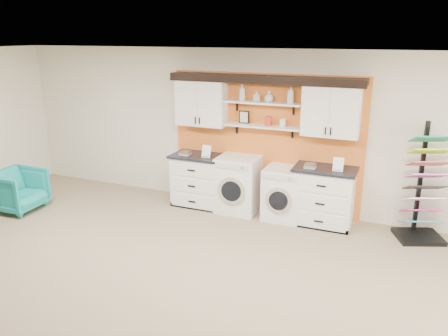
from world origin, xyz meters
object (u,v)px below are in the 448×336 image
at_px(washer, 238,184).
at_px(armchair, 18,190).
at_px(base_cabinet_left, 199,180).
at_px(sample_rack, 422,204).
at_px(base_cabinet_right, 324,196).
at_px(dryer, 284,193).

height_order(washer, armchair, washer).
bearing_deg(armchair, washer, -69.81).
bearing_deg(base_cabinet_left, sample_rack, 0.55).
xyz_separation_m(base_cabinet_right, washer, (-1.49, -0.00, 0.01)).
relative_size(dryer, armchair, 1.10).
distance_m(base_cabinet_left, washer, 0.77).
distance_m(washer, armchair, 3.92).
height_order(washer, dryer, washer).
bearing_deg(dryer, base_cabinet_right, 0.29).
height_order(base_cabinet_left, base_cabinet_right, base_cabinet_right).
relative_size(base_cabinet_left, base_cabinet_right, 0.98).
bearing_deg(base_cabinet_left, armchair, -152.84).
bearing_deg(sample_rack, base_cabinet_left, 159.02).
height_order(base_cabinet_right, washer, washer).
bearing_deg(washer, armchair, -158.02).
xyz_separation_m(sample_rack, armchair, (-6.60, -1.51, -0.19)).
relative_size(washer, armchair, 1.23).
bearing_deg(base_cabinet_left, dryer, -0.12).
relative_size(base_cabinet_right, sample_rack, 0.55).
xyz_separation_m(dryer, sample_rack, (2.13, 0.04, 0.12)).
xyz_separation_m(base_cabinet_right, sample_rack, (1.47, 0.04, 0.07)).
distance_m(base_cabinet_right, armchair, 5.34).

